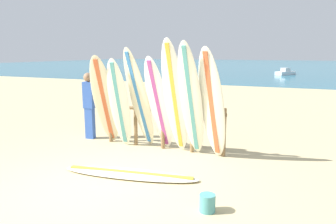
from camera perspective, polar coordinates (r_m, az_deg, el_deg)
name	(u,v)px	position (r m, az deg, el deg)	size (l,w,h in m)	color
ground_plane	(93,190)	(5.67, -13.10, -13.15)	(120.00, 120.00, 0.00)	#CCB784
ocean_water	(293,65)	(62.24, 21.15, 7.65)	(120.00, 80.00, 0.01)	teal
surfboard_rack	(163,121)	(7.59, -0.92, -1.66)	(3.02, 0.09, 1.07)	olive
surfboard_leaning_far_left	(105,101)	(7.88, -11.06, 1.91)	(0.76, 1.09, 2.20)	beige
surfboard_leaning_left	(119,104)	(7.62, -8.55, 1.42)	(0.57, 0.76, 2.13)	white
surfboard_leaning_center_left	(139,99)	(7.48, -5.07, 2.25)	(0.63, 1.00, 2.37)	beige
surfboard_leaning_center	(159,105)	(7.26, -1.64, 1.32)	(0.57, 0.95, 2.19)	white
surfboard_leaning_center_right	(175,98)	(6.96, 1.22, 2.43)	(0.50, 0.98, 2.55)	white
surfboard_leaning_right	(191,101)	(6.78, 4.08, 1.93)	(0.49, 0.99, 2.49)	white
surfboard_leaning_far_right	(212,105)	(6.69, 7.76, 1.26)	(0.68, 0.87, 2.37)	silver
surfboard_lying_on_sand	(130,174)	(6.14, -6.74, -10.71)	(2.65, 0.96, 0.08)	silver
beachgoer_standing	(89,103)	(8.68, -13.68, 1.59)	(0.29, 0.23, 1.73)	#3359B2
small_boat_offshore	(285,72)	(35.13, 19.92, 6.55)	(1.93, 2.32, 0.71)	silver
sand_bucket	(207,203)	(4.83, 6.93, -15.58)	(0.23, 0.23, 0.26)	teal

